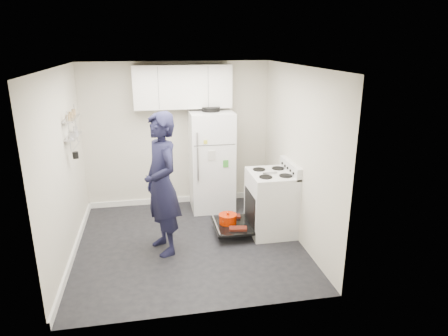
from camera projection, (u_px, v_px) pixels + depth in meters
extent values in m
cube|color=black|center=(189.00, 243.00, 5.83)|extent=(3.20, 3.20, 0.01)
cube|color=white|center=(184.00, 67.00, 5.07)|extent=(3.20, 3.20, 0.01)
cube|color=beige|center=(178.00, 135.00, 6.95)|extent=(3.20, 0.01, 2.50)
cube|color=beige|center=(202.00, 206.00, 3.95)|extent=(3.20, 0.01, 2.50)
cube|color=beige|center=(63.00, 167.00, 5.16)|extent=(0.01, 3.20, 2.50)
cube|color=beige|center=(298.00, 155.00, 5.73)|extent=(0.01, 3.20, 2.50)
cube|color=white|center=(75.00, 250.00, 5.53)|extent=(0.03, 3.20, 0.10)
cube|color=white|center=(180.00, 199.00, 7.29)|extent=(3.20, 0.03, 0.10)
cube|color=silver|center=(271.00, 203.00, 6.05)|extent=(0.65, 0.76, 0.92)
cube|color=black|center=(266.00, 207.00, 6.06)|extent=(0.53, 0.60, 0.52)
cube|color=orange|center=(283.00, 206.00, 6.11)|extent=(0.02, 0.56, 0.46)
cylinder|color=black|center=(269.00, 218.00, 6.12)|extent=(0.34, 0.34, 0.02)
cube|color=silver|center=(291.00, 168.00, 5.94)|extent=(0.08, 0.76, 0.18)
cube|color=silver|center=(272.00, 174.00, 5.91)|extent=(0.65, 0.76, 0.03)
cube|color=#B2B2B7|center=(270.00, 173.00, 5.84)|extent=(0.22, 0.03, 0.01)
cube|color=black|center=(232.00, 226.00, 6.04)|extent=(0.55, 0.70, 0.03)
cylinder|color=#B2B2B7|center=(216.00, 225.00, 5.99)|extent=(0.02, 0.66, 0.02)
cylinder|color=#C62300|center=(228.00, 219.00, 6.07)|extent=(0.27, 0.27, 0.12)
cylinder|color=#C62300|center=(228.00, 215.00, 6.05)|extent=(0.28, 0.28, 0.02)
sphere|color=#C62300|center=(228.00, 213.00, 6.04)|extent=(0.04, 0.04, 0.04)
cube|color=maroon|center=(238.00, 229.00, 5.87)|extent=(0.28, 0.17, 0.04)
cube|color=maroon|center=(232.00, 217.00, 6.27)|extent=(0.27, 0.15, 0.04)
cube|color=white|center=(212.00, 161.00, 6.83)|extent=(0.72, 0.70, 1.71)
cube|color=#4C4C4C|center=(215.00, 145.00, 6.39)|extent=(0.68, 0.01, 0.01)
cube|color=#B2B2B7|center=(197.00, 139.00, 6.29)|extent=(0.03, 0.03, 0.20)
cube|color=#B2B2B7|center=(198.00, 164.00, 6.42)|extent=(0.03, 0.03, 0.55)
cylinder|color=black|center=(211.00, 109.00, 6.56)|extent=(0.30, 0.30, 0.07)
cube|color=beige|center=(212.00, 156.00, 6.43)|extent=(0.12, 0.01, 0.16)
cube|color=green|center=(226.00, 164.00, 6.52)|extent=(0.09, 0.01, 0.12)
cube|color=gold|center=(205.00, 142.00, 6.34)|extent=(0.06, 0.01, 0.06)
cube|color=silver|center=(183.00, 87.00, 6.55)|extent=(1.60, 0.33, 0.70)
cube|color=#B2B2B7|center=(71.00, 118.00, 5.48)|extent=(0.14, 0.60, 0.02)
cube|color=#B2B2B7|center=(74.00, 136.00, 5.56)|extent=(0.14, 0.60, 0.02)
cylinder|color=black|center=(76.00, 155.00, 5.46)|extent=(0.08, 0.08, 0.09)
imported|color=black|center=(162.00, 185.00, 5.34)|extent=(0.68, 0.83, 1.96)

